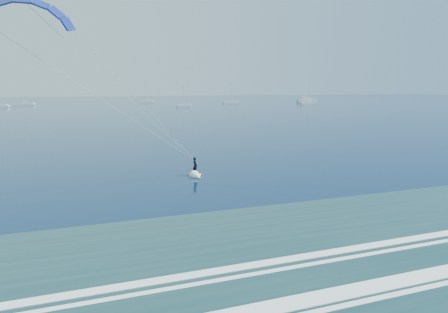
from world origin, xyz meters
name	(u,v)px	position (x,y,z in m)	size (l,w,h in m)	color
kitesurfer_rig	(122,93)	(-9.28, 28.84, 8.76)	(20.49, 7.78, 17.09)	orange
motor_yacht	(307,100)	(124.43, 214.36, 1.49)	(13.69, 3.65, 5.83)	silver
sailboat_2	(24,104)	(-39.75, 227.91, 0.69)	(10.26, 2.40, 13.62)	silver
sailboat_3	(184,105)	(35.91, 183.72, 0.67)	(7.29, 2.40, 10.31)	silver
sailboat_4	(147,102)	(27.67, 244.20, 0.68)	(8.68, 2.40, 11.81)	silver
sailboat_5	(231,102)	(72.77, 215.21, 0.69)	(9.69, 2.40, 13.09)	silver
sailboat_6	(308,103)	(109.80, 189.24, 0.69)	(9.24, 2.40, 12.44)	silver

